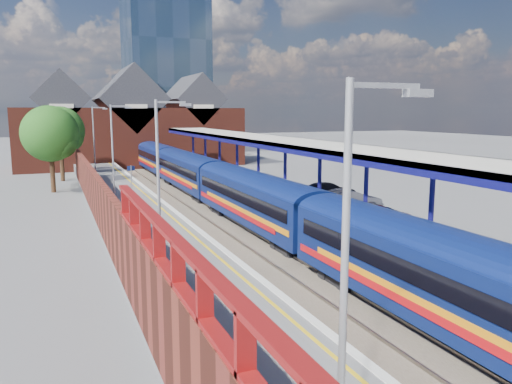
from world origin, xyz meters
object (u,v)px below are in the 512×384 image
Objects in this scene: train at (217,181)px; lamp_post_d at (95,137)px; lamp_post_a at (352,281)px; parked_car_red at (378,216)px; lamp_post_b at (162,174)px; parked_car_dark at (329,191)px; platform_sign at (131,176)px; lamp_post_c at (114,148)px; parked_car_blue at (369,214)px; parked_car_silver at (349,201)px.

lamp_post_d reaches higher than train.
lamp_post_a reaches higher than parked_car_red.
parked_car_dark is (14.86, 11.74, -3.34)m from lamp_post_b.
parked_car_red reaches higher than parked_car_dark.
lamp_post_b reaches higher than platform_sign.
lamp_post_c reaches higher than parked_car_red.
parked_car_dark is (14.86, -4.26, -3.34)m from lamp_post_c.
parked_car_blue is (12.82, 17.70, -3.36)m from lamp_post_a.
lamp_post_a is 29.91m from parked_car_dark.
parked_car_silver is 4.53m from parked_car_dark.
train is 15.17m from parked_car_red.
lamp_post_c is 18.70m from parked_car_red.
platform_sign is 0.56× the size of parked_car_silver.
lamp_post_a is at bearing 160.44° from parked_car_blue.
parked_car_dark is at bearing -13.16° from parked_car_silver.
lamp_post_c is at bearing -124.26° from platform_sign.
parked_car_silver is at bearing -40.64° from platform_sign.
parked_car_silver reaches higher than parked_car_red.
parked_car_silver reaches higher than parked_car_dark.
train is at bearing -7.91° from platform_sign.
lamp_post_c is at bearing -90.00° from lamp_post_d.
parked_car_silver is at bearing 1.63° from parked_car_blue.
platform_sign reaches higher than parked_car_blue.
lamp_post_b is 1.58× the size of parked_car_silver.
lamp_post_a is 1.58× the size of parked_car_silver.
lamp_post_b reaches higher than parked_car_red.
parked_car_red is 0.91× the size of parked_car_dark.
platform_sign is 0.61× the size of parked_car_red.
lamp_post_a is at bearing -90.00° from lamp_post_c.
lamp_post_d is (0.00, 46.00, 0.00)m from lamp_post_a.
lamp_post_b and lamp_post_c have the same top height.
lamp_post_c is 1.53× the size of parked_car_blue.
lamp_post_d is at bearing 117.80° from train.
parked_car_silver is (12.41, -10.65, -0.96)m from platform_sign.
train is 19.03m from lamp_post_b.
lamp_post_a reaches higher than parked_car_dark.
parked_car_dark is (13.50, -6.26, -1.03)m from platform_sign.
parked_car_red is at bearing -53.19° from platform_sign.
parked_car_red reaches higher than parked_car_blue.
lamp_post_d is at bearing 90.00° from lamp_post_a.
parked_car_red is 9.23m from parked_car_dark.
platform_sign is at bearing 55.04° from parked_car_blue.
lamp_post_b reaches higher than train.
parked_car_blue is (4.96, -13.40, -0.49)m from train.
lamp_post_a is 1.53× the size of parked_car_blue.
lamp_post_c is 18.08m from parked_car_blue.
lamp_post_d is 14.25m from platform_sign.
lamp_post_a is 46.00m from lamp_post_d.
parked_car_silver is (13.77, -8.65, -3.26)m from lamp_post_c.
parked_car_blue is at bearing 166.05° from parked_car_silver.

